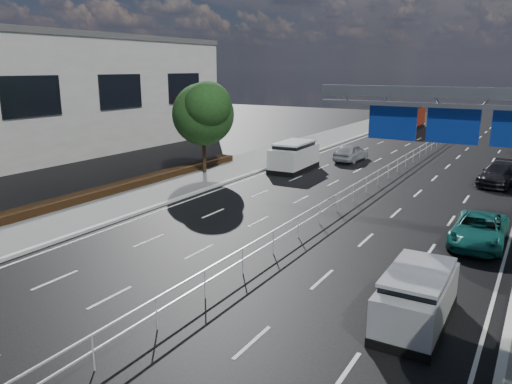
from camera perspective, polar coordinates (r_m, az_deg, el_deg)
The scene contains 13 objects.
ground at distance 16.16m, azimuth -9.26°, elevation -14.01°, with size 160.00×160.00×0.00m, color black.
median_fence at distance 35.32m, azimuth 14.56°, elevation 2.09°, with size 0.05×85.00×1.02m.
hedge_near at distance 28.52m, azimuth -23.70°, elevation -1.79°, with size 1.00×36.00×0.44m, color black.
overhead_gantry at distance 21.15m, azimuth 23.57°, elevation 7.60°, with size 10.24×0.38×7.45m.
near_building at distance 48.82m, azimuth -23.62°, elevation 9.87°, with size 12.00×38.00×10.00m, color beige.
near_tree_back at distance 35.92m, azimuth -6.01°, elevation 9.25°, with size 4.84×4.51×6.69m.
white_minivan at distance 37.72m, azimuth 4.37°, elevation 4.09°, with size 2.36×5.10×2.18m.
red_bus at distance 64.89m, azimuth 16.75°, elevation 8.21°, with size 2.60×10.62×3.17m.
near_car_silver at distance 42.25m, azimuth 10.80°, elevation 4.47°, with size 1.72×4.26×1.45m, color #A4A6AB.
near_car_dark at distance 67.77m, azimuth 17.14°, elevation 7.68°, with size 1.69×4.85×1.60m, color black.
silver_minivan at distance 16.02m, azimuth 17.89°, elevation -11.39°, with size 1.79×4.18×1.74m.
parked_car_teal at distance 23.96m, azimuth 24.12°, elevation -3.97°, with size 2.17×4.70×1.31m, color #16645E.
parked_car_dark at distance 36.73m, azimuth 26.09°, elevation 1.85°, with size 2.00×4.93×1.43m, color black.
Camera 1 is at (9.30, -10.85, 7.54)m, focal length 35.00 mm.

